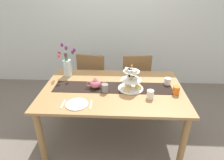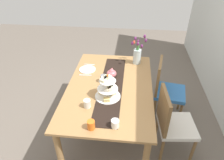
{
  "view_description": "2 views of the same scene",
  "coord_description": "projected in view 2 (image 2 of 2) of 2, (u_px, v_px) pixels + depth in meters",
  "views": [
    {
      "loc": [
        0.08,
        -1.97,
        1.83
      ],
      "look_at": [
        -0.01,
        0.01,
        0.83
      ],
      "focal_mm": 30.47,
      "sensor_mm": 36.0,
      "label": 1
    },
    {
      "loc": [
        2.06,
        0.25,
        2.24
      ],
      "look_at": [
        0.0,
        0.03,
        0.82
      ],
      "focal_mm": 32.68,
      "sensor_mm": 36.0,
      "label": 2
    }
  ],
  "objects": [
    {
      "name": "chair_right",
      "position": [
        172.0,
        122.0,
        2.36
      ],
      "size": [
        0.46,
        0.46,
        0.91
      ],
      "color": "brown",
      "rests_on": "ground_plane"
    },
    {
      "name": "dining_table",
      "position": [
        110.0,
        92.0,
        2.62
      ],
      "size": [
        1.66,
        1.06,
        0.72
      ],
      "color": "#A37747",
      "rests_on": "ground_plane"
    },
    {
      "name": "teapot",
      "position": [
        112.0,
        73.0,
        2.7
      ],
      "size": [
        0.24,
        0.13,
        0.14
      ],
      "color": "#D66B75",
      "rests_on": "table_runner"
    },
    {
      "name": "ground_plane",
      "position": [
        110.0,
        126.0,
        2.97
      ],
      "size": [
        8.0,
        8.0,
        0.0
      ],
      "primitive_type": "plane",
      "color": "#6B6056"
    },
    {
      "name": "mug_white_text",
      "position": [
        87.0,
        104.0,
        2.22
      ],
      "size": [
        0.08,
        0.08,
        0.09
      ],
      "primitive_type": "cylinder",
      "color": "white",
      "rests_on": "dining_table"
    },
    {
      "name": "tulip_vase",
      "position": [
        137.0,
        54.0,
        2.96
      ],
      "size": [
        0.24,
        0.22,
        0.43
      ],
      "color": "silver",
      "rests_on": "dining_table"
    },
    {
      "name": "mug_orange",
      "position": [
        91.0,
        125.0,
        1.96
      ],
      "size": [
        0.08,
        0.08,
        0.09
      ],
      "primitive_type": "cylinder",
      "color": "orange",
      "rests_on": "dining_table"
    },
    {
      "name": "fork_left",
      "position": [
        89.0,
        64.0,
        3.0
      ],
      "size": [
        0.02,
        0.15,
        0.01
      ],
      "primitive_type": "cube",
      "rotation": [
        0.0,
        0.0,
        -0.04
      ],
      "color": "silver",
      "rests_on": "dining_table"
    },
    {
      "name": "cream_jug",
      "position": [
        115.0,
        124.0,
        1.98
      ],
      "size": [
        0.08,
        0.08,
        0.08
      ],
      "primitive_type": "cylinder",
      "color": "white",
      "rests_on": "dining_table"
    },
    {
      "name": "knife_left",
      "position": [
        85.0,
        75.0,
        2.77
      ],
      "size": [
        0.02,
        0.17,
        0.01
      ],
      "primitive_type": "cube",
      "rotation": [
        0.0,
        0.0,
        0.05
      ],
      "color": "silver",
      "rests_on": "dining_table"
    },
    {
      "name": "table_runner",
      "position": [
        111.0,
        86.0,
        2.56
      ],
      "size": [
        1.41,
        0.28,
        0.0
      ],
      "primitive_type": "cube",
      "color": "black",
      "rests_on": "dining_table"
    },
    {
      "name": "tiered_cake_stand",
      "position": [
        108.0,
        89.0,
        2.33
      ],
      "size": [
        0.3,
        0.3,
        0.3
      ],
      "color": "beige",
      "rests_on": "table_runner"
    },
    {
      "name": "chair_left",
      "position": [
        165.0,
        88.0,
        2.9
      ],
      "size": [
        0.48,
        0.48,
        0.91
      ],
      "color": "brown",
      "rests_on": "ground_plane"
    },
    {
      "name": "mug_grey",
      "position": [
        103.0,
        78.0,
        2.61
      ],
      "size": [
        0.08,
        0.08,
        0.09
      ],
      "primitive_type": "cylinder",
      "color": "slate",
      "rests_on": "table_runner"
    },
    {
      "name": "dinner_plate_left",
      "position": [
        87.0,
        69.0,
        2.88
      ],
      "size": [
        0.23,
        0.23,
        0.01
      ],
      "primitive_type": "cylinder",
      "color": "white",
      "rests_on": "dining_table"
    }
  ]
}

